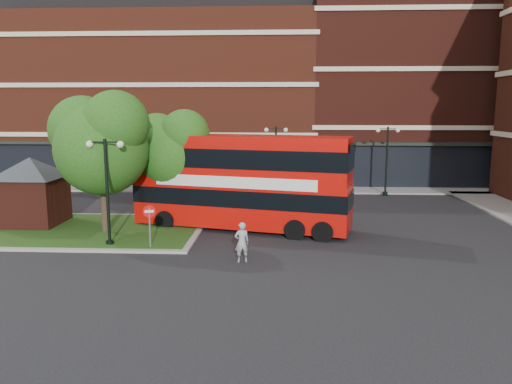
# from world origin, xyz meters

# --- Properties ---
(ground) EXTENTS (120.00, 120.00, 0.00)m
(ground) POSITION_xyz_m (0.00, 0.00, 0.00)
(ground) COLOR black
(ground) RESTS_ON ground
(pavement_far) EXTENTS (44.00, 3.00, 0.12)m
(pavement_far) POSITION_xyz_m (0.00, 16.50, 0.06)
(pavement_far) COLOR slate
(pavement_far) RESTS_ON ground
(terrace_far_left) EXTENTS (26.00, 12.00, 14.00)m
(terrace_far_left) POSITION_xyz_m (-8.00, 24.00, 7.00)
(terrace_far_left) COLOR maroon
(terrace_far_left) RESTS_ON ground
(terrace_far_right) EXTENTS (18.00, 12.00, 16.00)m
(terrace_far_right) POSITION_xyz_m (14.00, 24.00, 8.00)
(terrace_far_right) COLOR #471911
(terrace_far_right) RESTS_ON ground
(traffic_island) EXTENTS (12.60, 7.60, 0.15)m
(traffic_island) POSITION_xyz_m (-8.00, 3.00, 0.07)
(traffic_island) COLOR gray
(traffic_island) RESTS_ON ground
(kiosk) EXTENTS (6.51, 6.51, 3.60)m
(kiosk) POSITION_xyz_m (-11.00, 4.00, 2.32)
(kiosk) COLOR #471911
(kiosk) RESTS_ON traffic_island
(tree_island_west) EXTENTS (5.40, 4.71, 7.21)m
(tree_island_west) POSITION_xyz_m (-6.60, 2.58, 4.79)
(tree_island_west) COLOR #2D2116
(tree_island_west) RESTS_ON ground
(tree_island_east) EXTENTS (4.46, 3.90, 6.29)m
(tree_island_east) POSITION_xyz_m (-3.58, 5.06, 4.24)
(tree_island_east) COLOR #2D2116
(tree_island_east) RESTS_ON ground
(lamp_island) EXTENTS (1.72, 0.36, 5.00)m
(lamp_island) POSITION_xyz_m (-5.50, 0.20, 2.83)
(lamp_island) COLOR black
(lamp_island) RESTS_ON ground
(lamp_far_left) EXTENTS (1.72, 0.36, 5.00)m
(lamp_far_left) POSITION_xyz_m (2.00, 14.50, 2.83)
(lamp_far_left) COLOR black
(lamp_far_left) RESTS_ON ground
(lamp_far_right) EXTENTS (1.72, 0.36, 5.00)m
(lamp_far_right) POSITION_xyz_m (10.00, 14.50, 2.83)
(lamp_far_right) COLOR black
(lamp_far_right) RESTS_ON ground
(bus) EXTENTS (11.65, 5.29, 4.34)m
(bus) POSITION_xyz_m (0.33, 4.00, 2.85)
(bus) COLOR #B60C07
(bus) RESTS_ON ground
(woman) EXTENTS (0.71, 0.56, 1.70)m
(woman) POSITION_xyz_m (0.79, -1.76, 0.85)
(woman) COLOR gray
(woman) RESTS_ON ground
(car_silver) EXTENTS (4.42, 1.79, 1.51)m
(car_silver) POSITION_xyz_m (-2.02, 15.36, 0.75)
(car_silver) COLOR silver
(car_silver) RESTS_ON ground
(car_white) EXTENTS (4.03, 1.80, 1.28)m
(car_white) POSITION_xyz_m (3.00, 14.50, 0.64)
(car_white) COLOR silver
(car_white) RESTS_ON ground
(no_entry_sign) EXTENTS (0.56, 0.18, 2.07)m
(no_entry_sign) POSITION_xyz_m (-3.50, -0.17, 1.47)
(no_entry_sign) COLOR slate
(no_entry_sign) RESTS_ON ground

